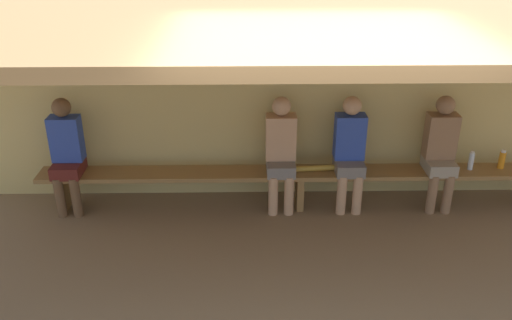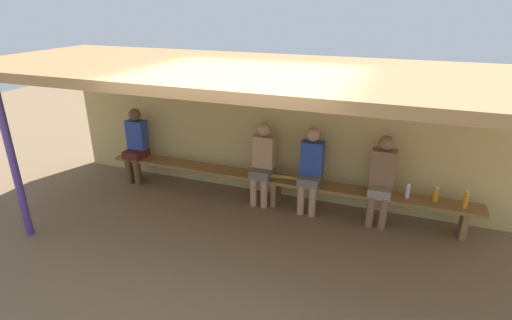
% 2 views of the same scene
% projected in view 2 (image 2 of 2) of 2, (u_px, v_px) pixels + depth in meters
% --- Properties ---
extents(ground_plane, '(24.00, 24.00, 0.00)m').
position_uv_depth(ground_plane, '(239.00, 256.00, 5.13)').
color(ground_plane, brown).
extents(back_wall, '(8.00, 0.20, 2.20)m').
position_uv_depth(back_wall, '(285.00, 131.00, 6.46)').
color(back_wall, tan).
rests_on(back_wall, ground).
extents(dugout_roof, '(8.00, 2.80, 0.12)m').
position_uv_depth(dugout_roof, '(258.00, 72.00, 4.89)').
color(dugout_roof, '#9E7547').
rests_on(dugout_roof, back_wall).
extents(support_post, '(0.10, 0.10, 2.20)m').
position_uv_depth(support_post, '(13.00, 162.00, 5.22)').
color(support_post, '#4C388C').
rests_on(support_post, ground).
extents(bench, '(6.00, 0.36, 0.46)m').
position_uv_depth(bench, '(276.00, 182.00, 6.33)').
color(bench, olive).
rests_on(bench, ground).
extents(player_with_sunglasses, '(0.34, 0.42, 1.34)m').
position_uv_depth(player_with_sunglasses, '(263.00, 160.00, 6.28)').
color(player_with_sunglasses, slate).
rests_on(player_with_sunglasses, ground).
extents(player_in_red, '(0.34, 0.42, 1.34)m').
position_uv_depth(player_in_red, '(136.00, 142.00, 7.07)').
color(player_in_red, '#591E19').
rests_on(player_in_red, ground).
extents(player_rightmost, '(0.34, 0.42, 1.34)m').
position_uv_depth(player_rightmost, '(311.00, 167.00, 6.03)').
color(player_rightmost, slate).
rests_on(player_rightmost, ground).
extents(player_leftmost, '(0.34, 0.42, 1.34)m').
position_uv_depth(player_leftmost, '(382.00, 177.00, 5.69)').
color(player_leftmost, gray).
rests_on(player_leftmost, ground).
extents(water_bottle_clear, '(0.06, 0.06, 0.22)m').
position_uv_depth(water_bottle_clear, '(408.00, 191.00, 5.63)').
color(water_bottle_clear, silver).
rests_on(water_bottle_clear, bench).
extents(water_bottle_blue, '(0.07, 0.07, 0.22)m').
position_uv_depth(water_bottle_blue, '(436.00, 194.00, 5.53)').
color(water_bottle_blue, orange).
rests_on(water_bottle_blue, bench).
extents(water_bottle_green, '(0.06, 0.06, 0.26)m').
position_uv_depth(water_bottle_green, '(466.00, 199.00, 5.35)').
color(water_bottle_green, orange).
rests_on(water_bottle_green, bench).
extents(baseball_bat, '(0.79, 0.13, 0.07)m').
position_uv_depth(baseball_bat, '(285.00, 177.00, 6.24)').
color(baseball_bat, '#B28C33').
rests_on(baseball_bat, bench).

